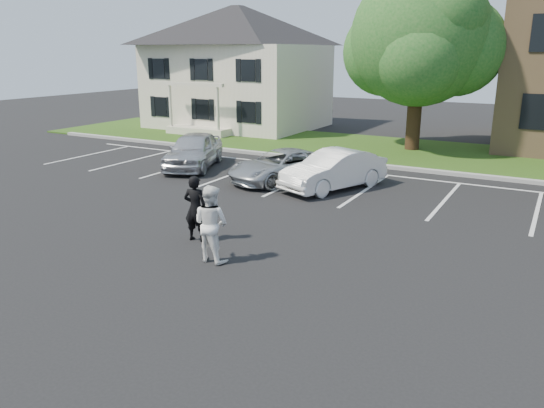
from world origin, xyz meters
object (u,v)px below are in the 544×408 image
Objects in this scene: car_silver_west at (194,150)px; car_silver_minivan at (282,166)px; man_black_suit at (195,208)px; car_white_sedan at (334,170)px; house at (238,67)px; tree at (422,40)px; man_white_shirt at (211,224)px.

car_silver_west is 1.01× the size of car_silver_minivan.
man_black_suit is 6.94m from car_white_sedan.
car_silver_west is 4.49m from car_silver_minivan.
house is 2.36× the size of car_silver_minivan.
tree reaches higher than man_white_shirt.
car_white_sedan is at bearing -46.05° from house.
man_black_suit is 0.42× the size of car_white_sedan.
car_white_sedan is at bearing 19.38° from car_silver_minivan.
car_silver_minivan is (4.48, -0.39, -0.15)m from car_silver_west.
house is 17.42m from car_white_sedan.
man_black_suit is 1.52m from man_white_shirt.
tree is (12.46, -3.14, 1.52)m from house.
car_white_sedan is at bearing -108.82° from man_black_suit.
car_white_sedan is (2.20, -0.10, 0.09)m from car_silver_minivan.
car_silver_minivan is at bearing -51.62° from house.
car_white_sedan is at bearing -93.56° from tree.
car_silver_minivan is (-2.32, 7.92, -0.32)m from man_white_shirt.
car_silver_minivan is (9.69, -12.23, -3.22)m from house.
tree reaches higher than house.
car_silver_west is (5.21, -11.84, -3.08)m from house.
car_silver_west reaches higher than car_white_sedan.
house is at bearing -70.61° from man_black_suit.
tree is at bearing -14.13° from house.
car_silver_minivan is at bearing -160.23° from car_white_sedan.
man_white_shirt is (1.18, -0.96, 0.05)m from man_black_suit.
man_black_suit is (-1.63, -16.06, -4.47)m from tree.
house is 13.30m from car_silver_west.
car_white_sedan is at bearing -24.79° from car_silver_west.
man_white_shirt reaches higher than car_white_sedan.
car_silver_minivan is 1.03× the size of car_white_sedan.
car_silver_minivan is at bearing -68.31° from man_white_shirt.
tree is 16.75m from man_black_suit.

